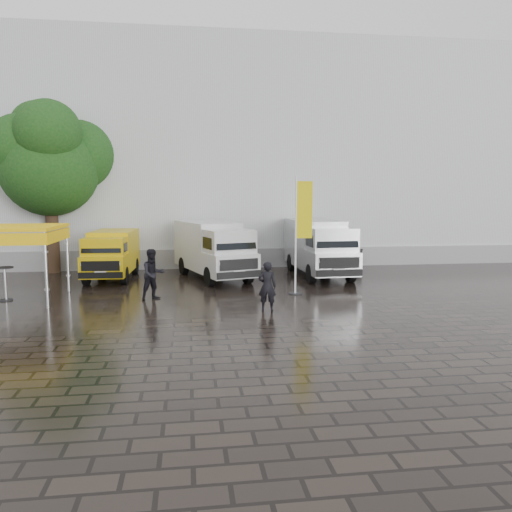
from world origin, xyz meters
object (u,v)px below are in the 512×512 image
at_px(wheelie_bin, 356,258).
at_px(person_front, 267,286).
at_px(canopy_tent, 11,231).
at_px(van_silver, 319,248).
at_px(flagpole, 300,230).
at_px(van_yellow, 112,255).
at_px(van_white, 213,251).
at_px(person_tent, 153,274).
at_px(cocktail_table, 5,284).

distance_m(wheelie_bin, person_front, 11.45).
bearing_deg(canopy_tent, van_silver, 17.92).
distance_m(van_silver, person_front, 7.63).
distance_m(flagpole, wheelie_bin, 8.55).
xyz_separation_m(van_silver, flagpole, (-1.82, -4.13, 1.15)).
distance_m(van_yellow, person_front, 9.33).
bearing_deg(van_silver, flagpole, -115.12).
bearing_deg(person_front, van_silver, -103.60).
bearing_deg(flagpole, person_front, -122.61).
xyz_separation_m(van_white, canopy_tent, (-7.28, -3.94, 1.24)).
height_order(van_yellow, person_tent, van_yellow).
height_order(cocktail_table, person_front, person_front).
bearing_deg(wheelie_bin, cocktail_table, -151.57).
relative_size(flagpole, wheelie_bin, 4.66).
distance_m(van_white, wheelie_bin, 8.22).
height_order(van_silver, person_tent, van_silver).
height_order(van_yellow, flagpole, flagpole).
distance_m(van_yellow, wheelie_bin, 12.46).
bearing_deg(person_tent, van_white, 33.55).
xyz_separation_m(van_yellow, van_white, (4.53, -0.44, 0.19)).
bearing_deg(van_yellow, wheelie_bin, 13.69).
bearing_deg(canopy_tent, person_front, -17.99).
bearing_deg(van_white, canopy_tent, -169.10).
bearing_deg(van_yellow, canopy_tent, -119.40).
xyz_separation_m(van_white, wheelie_bin, (7.68, 2.80, -0.79)).
height_order(canopy_tent, wheelie_bin, canopy_tent).
xyz_separation_m(van_silver, canopy_tent, (-12.18, -3.94, 1.21)).
distance_m(van_silver, person_tent, 8.52).
bearing_deg(van_silver, person_front, -118.73).
height_order(van_white, wheelie_bin, van_white).
distance_m(flagpole, cocktail_table, 10.84).
bearing_deg(flagpole, cocktail_table, 178.82).
relative_size(van_yellow, cocktail_table, 3.85).
relative_size(person_front, person_tent, 0.89).
height_order(van_silver, canopy_tent, canopy_tent).
height_order(van_yellow, person_front, van_yellow).
relative_size(flagpole, cocktail_table, 3.68).
bearing_deg(van_silver, person_tent, -150.30).
bearing_deg(van_yellow, van_white, -2.80).
relative_size(van_white, person_tent, 3.20).
relative_size(wheelie_bin, person_tent, 0.52).
distance_m(van_yellow, van_silver, 9.44).
relative_size(wheelie_bin, person_front, 0.59).
xyz_separation_m(canopy_tent, cocktail_table, (-0.32, 0.03, -1.90)).
bearing_deg(canopy_tent, cocktail_table, 174.70).
relative_size(cocktail_table, wheelie_bin, 1.27).
relative_size(canopy_tent, person_front, 1.97).
height_order(van_silver, wheelie_bin, van_silver).
bearing_deg(person_front, person_tent, -18.26).
distance_m(flagpole, person_front, 3.52).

